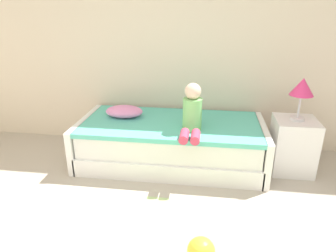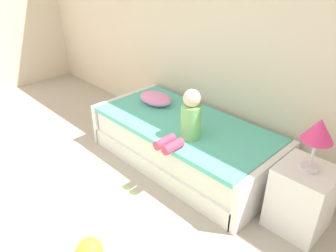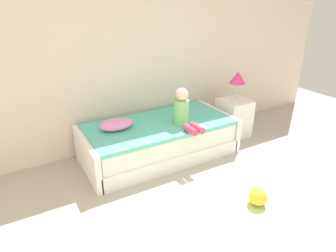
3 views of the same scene
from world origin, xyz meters
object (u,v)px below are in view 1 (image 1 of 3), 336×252
(bed, at_px, (171,142))
(pillow, at_px, (124,111))
(toy_ball, at_px, (201,251))
(nightstand, at_px, (293,145))
(table_lamp, at_px, (302,89))
(child_figure, at_px, (192,113))

(bed, height_order, pillow, pillow)
(bed, distance_m, pillow, 0.66)
(bed, relative_size, toy_ball, 10.42)
(bed, distance_m, nightstand, 1.35)
(nightstand, distance_m, toy_ball, 1.77)
(pillow, bearing_deg, toy_ball, -58.35)
(nightstand, xyz_separation_m, pillow, (-1.92, 0.11, 0.26))
(table_lamp, relative_size, child_figure, 0.88)
(nightstand, distance_m, table_lamp, 0.64)
(child_figure, height_order, pillow, child_figure)
(bed, xyz_separation_m, table_lamp, (1.35, -0.01, 0.69))
(bed, bearing_deg, nightstand, -0.40)
(pillow, height_order, toy_ball, pillow)
(child_figure, bearing_deg, toy_ball, -82.55)
(bed, xyz_separation_m, child_figure, (0.25, -0.23, 0.46))
(nightstand, bearing_deg, table_lamp, 0.00)
(table_lamp, bearing_deg, toy_ball, -122.32)
(nightstand, relative_size, toy_ball, 2.96)
(toy_ball, bearing_deg, pillow, 121.65)
(child_figure, relative_size, toy_ball, 2.52)
(nightstand, height_order, toy_ball, nightstand)
(nightstand, distance_m, child_figure, 1.20)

